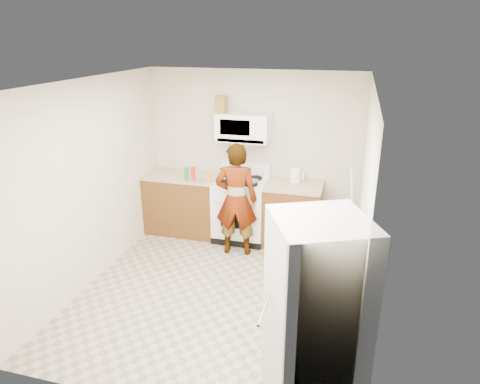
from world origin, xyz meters
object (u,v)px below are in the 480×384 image
(fridge, at_px, (315,316))
(saucepan, at_px, (234,172))
(gas_range, at_px, (241,208))
(kettle, at_px, (295,175))
(microwave, at_px, (244,127))
(person, at_px, (236,200))

(fridge, relative_size, saucepan, 8.30)
(gas_range, bearing_deg, kettle, 11.27)
(gas_range, height_order, kettle, gas_range)
(microwave, distance_m, kettle, 1.02)
(gas_range, xyz_separation_m, person, (0.06, -0.47, 0.32))
(gas_range, relative_size, microwave, 1.49)
(gas_range, relative_size, kettle, 5.86)
(person, distance_m, fridge, 2.73)
(gas_range, distance_m, person, 0.58)
(person, xyz_separation_m, saucepan, (-0.20, 0.59, 0.20))
(person, bearing_deg, kettle, -146.48)
(microwave, xyz_separation_m, person, (0.06, -0.60, -0.89))
(gas_range, xyz_separation_m, kettle, (0.78, 0.15, 0.55))
(microwave, distance_m, fridge, 3.39)
(kettle, bearing_deg, gas_range, -165.41)
(saucepan, bearing_deg, person, -70.98)
(microwave, bearing_deg, gas_range, -90.00)
(saucepan, bearing_deg, kettle, 2.19)
(gas_range, relative_size, fridge, 0.66)
(person, relative_size, kettle, 8.39)
(kettle, bearing_deg, fridge, -75.31)
(microwave, bearing_deg, fridge, -65.15)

